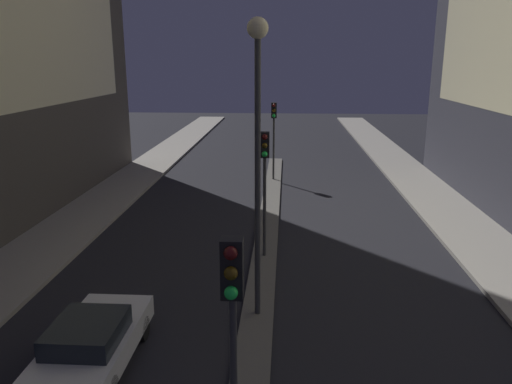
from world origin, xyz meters
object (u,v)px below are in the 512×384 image
object	(u,v)px
traffic_light_near	(233,318)
traffic_light_far	(274,124)
street_lamp	(258,117)
traffic_light_mid	(265,166)
car_left_lane	(92,342)

from	to	relation	value
traffic_light_near	traffic_light_far	distance (m)	22.80
traffic_light_near	street_lamp	distance (m)	6.69
traffic_light_far	street_lamp	xyz separation A→B (m)	(0.00, -16.49, 2.21)
traffic_light_mid	car_left_lane	xyz separation A→B (m)	(-3.74, -7.01, -2.79)
car_left_lane	traffic_light_near	bearing A→B (deg)	-44.14
traffic_light_near	car_left_lane	size ratio (longest dim) A/B	1.11
street_lamp	car_left_lane	distance (m)	6.79
traffic_light_mid	traffic_light_far	size ratio (longest dim) A/B	1.00
traffic_light_near	street_lamp	size ratio (longest dim) A/B	0.57
street_lamp	traffic_light_far	bearing A→B (deg)	90.00
traffic_light_near	car_left_lane	bearing A→B (deg)	135.86
traffic_light_near	car_left_lane	distance (m)	5.91
traffic_light_far	street_lamp	size ratio (longest dim) A/B	0.57
traffic_light_mid	car_left_lane	bearing A→B (deg)	-118.06
traffic_light_mid	street_lamp	size ratio (longest dim) A/B	0.57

